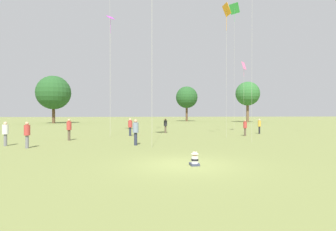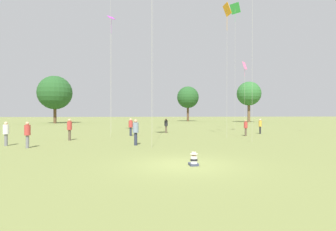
{
  "view_description": "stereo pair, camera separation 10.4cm",
  "coord_description": "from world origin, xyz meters",
  "px_view_note": "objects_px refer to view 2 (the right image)",
  "views": [
    {
      "loc": [
        -2.04,
        -11.0,
        2.2
      ],
      "look_at": [
        0.13,
        6.41,
        2.05
      ],
      "focal_mm": 28.0,
      "sensor_mm": 36.0,
      "label": 1
    },
    {
      "loc": [
        -1.94,
        -11.02,
        2.2
      ],
      "look_at": [
        0.13,
        6.41,
        2.05
      ],
      "focal_mm": 28.0,
      "sensor_mm": 36.0,
      "label": 2
    }
  ],
  "objects_px": {
    "person_standing_4": "(6,132)",
    "kite_7": "(227,14)",
    "kite_5": "(235,12)",
    "distant_tree_2": "(188,97)",
    "person_standing_1": "(27,132)",
    "person_standing_6": "(70,128)",
    "kite_2": "(111,24)",
    "seated_toddler": "(194,160)",
    "person_standing_3": "(246,126)",
    "distant_tree_0": "(55,93)",
    "distant_tree_1": "(249,94)",
    "person_standing_2": "(260,125)",
    "person_standing_5": "(131,126)",
    "person_standing_0": "(136,130)",
    "kite_1": "(245,67)",
    "person_standing_7": "(166,125)"
  },
  "relations": [
    {
      "from": "person_standing_2",
      "to": "distant_tree_0",
      "type": "relative_size",
      "value": 0.16
    },
    {
      "from": "distant_tree_0",
      "to": "distant_tree_2",
      "type": "height_order",
      "value": "distant_tree_0"
    },
    {
      "from": "kite_2",
      "to": "kite_5",
      "type": "height_order",
      "value": "kite_5"
    },
    {
      "from": "person_standing_7",
      "to": "kite_7",
      "type": "bearing_deg",
      "value": -59.92
    },
    {
      "from": "kite_1",
      "to": "kite_7",
      "type": "xyz_separation_m",
      "value": [
        -4.23,
        -6.07,
        3.63
      ]
    },
    {
      "from": "person_standing_4",
      "to": "distant_tree_0",
      "type": "xyz_separation_m",
      "value": [
        -9.0,
        40.7,
        5.7
      ]
    },
    {
      "from": "seated_toddler",
      "to": "person_standing_3",
      "type": "distance_m",
      "value": 15.69
    },
    {
      "from": "distant_tree_2",
      "to": "person_standing_5",
      "type": "bearing_deg",
      "value": -107.84
    },
    {
      "from": "distant_tree_0",
      "to": "distant_tree_1",
      "type": "xyz_separation_m",
      "value": [
        45.04,
        1.99,
        0.31
      ]
    },
    {
      "from": "person_standing_0",
      "to": "kite_5",
      "type": "distance_m",
      "value": 21.77
    },
    {
      "from": "kite_2",
      "to": "distant_tree_1",
      "type": "xyz_separation_m",
      "value": [
        30.08,
        32.15,
        -4.95
      ]
    },
    {
      "from": "person_standing_3",
      "to": "kite_7",
      "type": "distance_m",
      "value": 10.55
    },
    {
      "from": "person_standing_1",
      "to": "person_standing_6",
      "type": "distance_m",
      "value": 4.74
    },
    {
      "from": "person_standing_6",
      "to": "seated_toddler",
      "type": "bearing_deg",
      "value": 47.4
    },
    {
      "from": "seated_toddler",
      "to": "person_standing_7",
      "type": "bearing_deg",
      "value": 84.41
    },
    {
      "from": "person_standing_4",
      "to": "kite_5",
      "type": "height_order",
      "value": "kite_5"
    },
    {
      "from": "seated_toddler",
      "to": "kite_2",
      "type": "xyz_separation_m",
      "value": [
        -5.17,
        18.53,
        11.68
      ]
    },
    {
      "from": "person_standing_6",
      "to": "kite_1",
      "type": "relative_size",
      "value": 0.22
    },
    {
      "from": "kite_5",
      "to": "person_standing_6",
      "type": "bearing_deg",
      "value": 122.23
    },
    {
      "from": "seated_toddler",
      "to": "kite_2",
      "type": "bearing_deg",
      "value": 102.65
    },
    {
      "from": "distant_tree_1",
      "to": "seated_toddler",
      "type": "bearing_deg",
      "value": -116.17
    },
    {
      "from": "person_standing_3",
      "to": "kite_1",
      "type": "xyz_separation_m",
      "value": [
        1.76,
        4.4,
        6.49
      ]
    },
    {
      "from": "person_standing_0",
      "to": "distant_tree_1",
      "type": "distance_m",
      "value": 51.64
    },
    {
      "from": "person_standing_0",
      "to": "kite_7",
      "type": "bearing_deg",
      "value": 175.11
    },
    {
      "from": "distant_tree_0",
      "to": "distant_tree_1",
      "type": "relative_size",
      "value": 1.04
    },
    {
      "from": "person_standing_3",
      "to": "distant_tree_0",
      "type": "xyz_separation_m",
      "value": [
        -28.19,
        35.25,
        5.74
      ]
    },
    {
      "from": "kite_2",
      "to": "person_standing_5",
      "type": "bearing_deg",
      "value": -52.96
    },
    {
      "from": "kite_1",
      "to": "person_standing_7",
      "type": "bearing_deg",
      "value": 176.2
    },
    {
      "from": "person_standing_1",
      "to": "person_standing_3",
      "type": "height_order",
      "value": "person_standing_1"
    },
    {
      "from": "person_standing_1",
      "to": "person_standing_6",
      "type": "relative_size",
      "value": 0.95
    },
    {
      "from": "person_standing_6",
      "to": "kite_1",
      "type": "bearing_deg",
      "value": 123.32
    },
    {
      "from": "person_standing_3",
      "to": "kite_2",
      "type": "bearing_deg",
      "value": -179.36
    },
    {
      "from": "person_standing_6",
      "to": "kite_2",
      "type": "relative_size",
      "value": 0.14
    },
    {
      "from": "person_standing_2",
      "to": "distant_tree_1",
      "type": "bearing_deg",
      "value": 92.55
    },
    {
      "from": "kite_2",
      "to": "distant_tree_1",
      "type": "height_order",
      "value": "kite_2"
    },
    {
      "from": "person_standing_7",
      "to": "distant_tree_0",
      "type": "xyz_separation_m",
      "value": [
        -20.97,
        30.53,
        5.72
      ]
    },
    {
      "from": "person_standing_3",
      "to": "person_standing_4",
      "type": "relative_size",
      "value": 0.95
    },
    {
      "from": "person_standing_4",
      "to": "person_standing_6",
      "type": "height_order",
      "value": "person_standing_6"
    },
    {
      "from": "person_standing_0",
      "to": "person_standing_6",
      "type": "distance_m",
      "value": 6.58
    },
    {
      "from": "distant_tree_1",
      "to": "person_standing_6",
      "type": "bearing_deg",
      "value": -129.59
    },
    {
      "from": "person_standing_3",
      "to": "person_standing_6",
      "type": "height_order",
      "value": "person_standing_6"
    },
    {
      "from": "seated_toddler",
      "to": "person_standing_6",
      "type": "bearing_deg",
      "value": 121.97
    },
    {
      "from": "kite_5",
      "to": "kite_7",
      "type": "relative_size",
      "value": 1.3
    },
    {
      "from": "kite_7",
      "to": "distant_tree_0",
      "type": "distance_m",
      "value": 45.2
    },
    {
      "from": "person_standing_0",
      "to": "person_standing_1",
      "type": "bearing_deg",
      "value": -28.48
    },
    {
      "from": "person_standing_0",
      "to": "kite_2",
      "type": "distance_m",
      "value": 15.87
    },
    {
      "from": "seated_toddler",
      "to": "kite_1",
      "type": "bearing_deg",
      "value": 58.25
    },
    {
      "from": "person_standing_6",
      "to": "kite_7",
      "type": "xyz_separation_m",
      "value": [
        13.37,
        0.62,
        10.0
      ]
    },
    {
      "from": "person_standing_4",
      "to": "kite_7",
      "type": "distance_m",
      "value": 19.88
    },
    {
      "from": "kite_5",
      "to": "distant_tree_2",
      "type": "distance_m",
      "value": 40.89
    }
  ]
}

